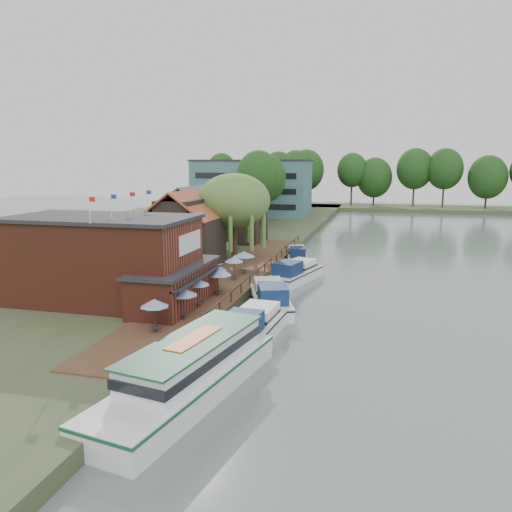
% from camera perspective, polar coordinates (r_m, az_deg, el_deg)
% --- Properties ---
extents(ground, '(260.00, 260.00, 0.00)m').
position_cam_1_polar(ground, '(40.25, 4.01, -7.67)').
color(ground, slate).
rests_on(ground, ground).
extents(land_bank, '(50.00, 140.00, 1.00)m').
position_cam_1_polar(land_bank, '(82.33, -12.24, 1.93)').
color(land_bank, '#384728').
rests_on(land_bank, ground).
extents(quay_deck, '(6.00, 50.00, 0.10)m').
position_cam_1_polar(quay_deck, '(51.19, -2.73, -2.44)').
color(quay_deck, '#47301E').
rests_on(quay_deck, land_bank).
extents(quay_rail, '(0.20, 49.00, 1.00)m').
position_cam_1_polar(quay_rail, '(50.85, 0.34, -2.00)').
color(quay_rail, black).
rests_on(quay_rail, land_bank).
extents(pub, '(20.00, 11.00, 7.30)m').
position_cam_1_polar(pub, '(42.88, -14.88, -0.44)').
color(pub, maroon).
rests_on(pub, land_bank).
extents(hotel_block, '(25.40, 12.40, 12.30)m').
position_cam_1_polar(hotel_block, '(111.54, -0.47, 7.83)').
color(hotel_block, '#38666B').
rests_on(hotel_block, land_bank).
extents(cottage_a, '(8.60, 7.60, 8.50)m').
position_cam_1_polar(cottage_a, '(56.53, -8.36, 3.03)').
color(cottage_a, black).
rests_on(cottage_a, land_bank).
extents(cottage_b, '(9.60, 8.60, 8.50)m').
position_cam_1_polar(cottage_b, '(66.84, -7.41, 4.22)').
color(cottage_b, beige).
rests_on(cottage_b, land_bank).
extents(cottage_c, '(7.60, 7.60, 8.50)m').
position_cam_1_polar(cottage_c, '(73.99, -1.91, 4.91)').
color(cottage_c, black).
rests_on(cottage_c, land_bank).
extents(willow, '(8.60, 8.60, 10.43)m').
position_cam_1_polar(willow, '(59.55, -2.50, 4.45)').
color(willow, '#476B2D').
rests_on(willow, land_bank).
extents(umbrella_0, '(2.00, 2.00, 2.38)m').
position_cam_1_polar(umbrella_0, '(35.11, -11.48, -6.70)').
color(umbrella_0, navy).
rests_on(umbrella_0, quay_deck).
extents(umbrella_1, '(2.23, 2.23, 2.38)m').
position_cam_1_polar(umbrella_1, '(37.63, -8.32, -5.42)').
color(umbrella_1, navy).
rests_on(umbrella_1, quay_deck).
extents(umbrella_2, '(2.04, 2.04, 2.38)m').
position_cam_1_polar(umbrella_2, '(40.57, -6.70, -4.20)').
color(umbrella_2, '#1C359A').
rests_on(umbrella_2, quay_deck).
extents(umbrella_3, '(2.46, 2.46, 2.38)m').
position_cam_1_polar(umbrella_3, '(43.98, -4.36, -2.99)').
color(umbrella_3, navy).
rests_on(umbrella_3, quay_deck).
extents(umbrella_4, '(2.09, 2.09, 2.38)m').
position_cam_1_polar(umbrella_4, '(45.73, -4.56, -2.46)').
color(umbrella_4, navy).
rests_on(umbrella_4, quay_deck).
extents(umbrella_5, '(1.95, 1.95, 2.38)m').
position_cam_1_polar(umbrella_5, '(49.59, -2.52, -1.40)').
color(umbrella_5, navy).
rests_on(umbrella_5, quay_deck).
extents(umbrella_6, '(2.43, 2.43, 2.38)m').
position_cam_1_polar(umbrella_6, '(52.32, -1.38, -0.76)').
color(umbrella_6, navy).
rests_on(umbrella_6, quay_deck).
extents(cruiser_0, '(4.08, 10.61, 2.54)m').
position_cam_1_polar(cruiser_0, '(36.00, -0.56, -7.75)').
color(cruiser_0, white).
rests_on(cruiser_0, ground).
extents(cruiser_1, '(6.59, 10.97, 2.55)m').
position_cam_1_polar(cruiser_1, '(43.77, 1.65, -4.39)').
color(cruiser_1, white).
rests_on(cruiser_1, ground).
extents(cruiser_2, '(5.77, 10.56, 2.45)m').
position_cam_1_polar(cruiser_2, '(53.84, 4.52, -1.62)').
color(cruiser_2, white).
rests_on(cruiser_2, ground).
extents(cruiser_3, '(4.67, 9.29, 2.11)m').
position_cam_1_polar(cruiser_3, '(64.68, 4.71, 0.30)').
color(cruiser_3, silver).
rests_on(cruiser_3, ground).
extents(tour_boat, '(6.62, 15.08, 3.18)m').
position_cam_1_polar(tour_boat, '(28.00, -7.80, -12.67)').
color(tour_boat, silver).
rests_on(tour_boat, ground).
extents(swan, '(0.44, 0.44, 0.44)m').
position_cam_1_polar(swan, '(29.79, -7.43, -14.07)').
color(swan, white).
rests_on(swan, ground).
extents(bank_tree_0, '(7.17, 7.17, 13.65)m').
position_cam_1_polar(bank_tree_0, '(83.16, 0.28, 7.33)').
color(bank_tree_0, '#143811').
rests_on(bank_tree_0, land_bank).
extents(bank_tree_1, '(7.16, 7.16, 12.51)m').
position_cam_1_polar(bank_tree_1, '(90.89, 0.34, 7.25)').
color(bank_tree_1, '#143811').
rests_on(bank_tree_1, land_bank).
extents(bank_tree_2, '(8.35, 8.35, 13.47)m').
position_cam_1_polar(bank_tree_2, '(97.77, 0.97, 7.77)').
color(bank_tree_2, '#143811').
rests_on(bank_tree_2, land_bank).
extents(bank_tree_3, '(8.05, 8.05, 14.26)m').
position_cam_1_polar(bank_tree_3, '(120.31, 2.53, 8.49)').
color(bank_tree_3, '#143811').
rests_on(bank_tree_3, land_bank).
extents(bank_tree_4, '(7.16, 7.16, 12.26)m').
position_cam_1_polar(bank_tree_4, '(125.44, 3.30, 8.11)').
color(bank_tree_4, '#143811').
rests_on(bank_tree_4, land_bank).
extents(bank_tree_5, '(8.96, 8.96, 14.92)m').
position_cam_1_polar(bank_tree_5, '(135.71, 4.51, 8.85)').
color(bank_tree_5, '#143811').
rests_on(bank_tree_5, land_bank).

